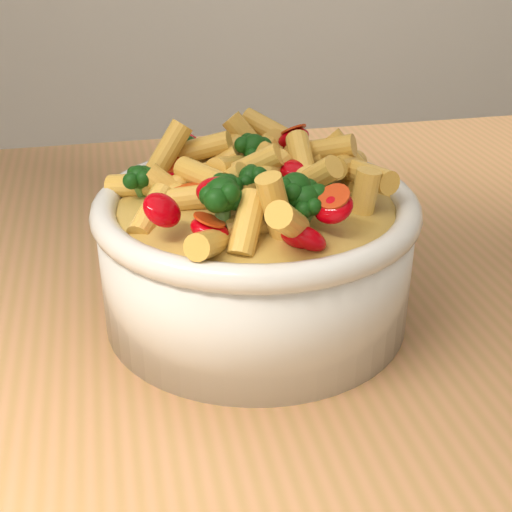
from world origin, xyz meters
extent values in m
cube|color=#B2784C|center=(0.00, 0.00, 0.88)|extent=(1.20, 0.80, 0.04)
cylinder|color=silver|center=(0.00, -0.04, 0.94)|extent=(0.22, 0.22, 0.09)
ellipsoid|color=silver|center=(0.00, -0.04, 0.92)|extent=(0.21, 0.21, 0.03)
torus|color=silver|center=(0.00, -0.04, 0.99)|extent=(0.23, 0.23, 0.02)
ellipsoid|color=gold|center=(0.00, -0.04, 0.99)|extent=(0.20, 0.20, 0.02)
camera|label=1|loc=(-0.10, -0.49, 1.19)|focal=50.00mm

